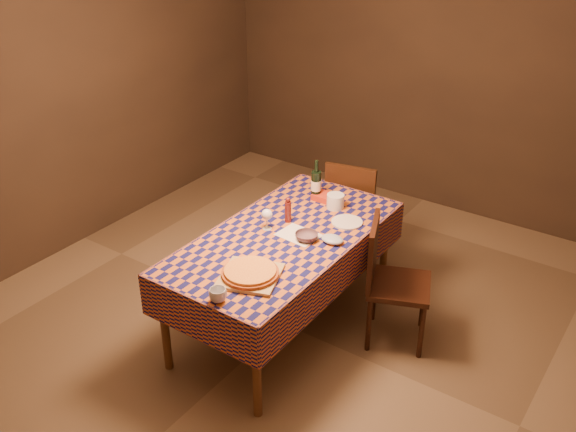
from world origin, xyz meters
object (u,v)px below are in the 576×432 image
Objects in this scene: chair_far at (353,206)px; pizza at (250,272)px; white_plate at (347,222)px; cutting_board at (250,276)px; bowl at (306,237)px; chair_right at (388,275)px; wine_bottle at (316,184)px; dining_table at (284,245)px.

pizza is at bearing -83.84° from chair_far.
pizza is at bearing -98.69° from white_plate.
cutting_board is at bearing -98.69° from white_plate.
bowl is at bearing 86.50° from pizza.
bowl is (0.04, 0.58, 0.01)m from cutting_board.
chair_right is (0.54, 0.85, -0.29)m from pizza.
cutting_board is 1.18m from wine_bottle.
bowl is at bearing -78.55° from chair_far.
cutting_board is at bearing -93.50° from bowl.
cutting_board reaches higher than white_plate.
bowl reaches higher than cutting_board.
chair_far is (-0.32, 0.68, -0.25)m from white_plate.
pizza reaches higher than white_plate.
chair_far is (0.08, 0.47, -0.36)m from wine_bottle.
wine_bottle is 0.46m from white_plate.
cutting_board is 0.38× the size of chair_far.
cutting_board is 2.25× the size of bowl.
cutting_board is 0.76× the size of pizza.
white_plate is 0.24× the size of chair_far.
wine_bottle is 0.34× the size of chair_right.
chair_far is (-0.21, 1.04, -0.27)m from bowl.
chair_far is (-0.18, 1.62, -0.26)m from cutting_board.
wine_bottle is (-0.25, 1.15, 0.11)m from cutting_board.
dining_table is 1.09m from chair_far.
bowl is 0.70× the size of white_plate.
cutting_board is 0.96m from white_plate.
dining_table is at bearing -87.36° from chair_far.
dining_table is 0.75m from chair_right.
white_plate is (0.14, 0.95, -0.03)m from pizza.
bowl is 0.64m from wine_bottle.
dining_table is at bearing -155.42° from chair_right.
bowl is at bearing -63.31° from wine_bottle.
white_plate is at bearing 81.31° from pizza.
white_plate reaches higher than dining_table.
chair_right is (0.79, -0.30, -0.36)m from wine_bottle.
chair_far reaches higher than white_plate.
pizza reaches higher than dining_table.
chair_right is at bearing -47.22° from chair_far.
dining_table is at bearing -166.50° from bowl.
white_plate is at bearing -64.71° from chair_far.
chair_far reaches higher than pizza.
bowl is at bearing 13.50° from dining_table.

